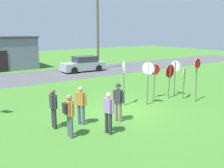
{
  "coord_description": "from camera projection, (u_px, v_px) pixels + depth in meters",
  "views": [
    {
      "loc": [
        -7.21,
        -9.51,
        4.01
      ],
      "look_at": [
        -0.15,
        0.66,
        1.3
      ],
      "focal_mm": 39.14,
      "sensor_mm": 36.0,
      "label": 1
    }
  ],
  "objects": [
    {
      "name": "person_in_blue",
      "position": [
        69.0,
        113.0,
        9.19
      ],
      "size": [
        0.36,
        0.57,
        1.69
      ],
      "color": "#4C5670",
      "rests_on": "ground"
    },
    {
      "name": "street_asphalt",
      "position": [
        43.0,
        76.0,
        22.02
      ],
      "size": [
        60.0,
        6.4,
        0.01
      ],
      "primitive_type": "cube",
      "color": "#4C4C51",
      "rests_on": "ground"
    },
    {
      "name": "stop_sign_far_back",
      "position": [
        124.0,
        76.0,
        13.09
      ],
      "size": [
        0.52,
        0.45,
        2.43
      ],
      "color": "#51664C",
      "rests_on": "ground"
    },
    {
      "name": "stop_sign_rear_left",
      "position": [
        148.0,
        76.0,
        13.22
      ],
      "size": [
        0.37,
        0.59,
        2.36
      ],
      "color": "#51664C",
      "rests_on": "ground"
    },
    {
      "name": "person_in_teal",
      "position": [
        53.0,
        106.0,
        10.09
      ],
      "size": [
        0.23,
        0.57,
        1.69
      ],
      "color": "#2D2D33",
      "rests_on": "ground"
    },
    {
      "name": "person_on_left",
      "position": [
        81.0,
        103.0,
        10.48
      ],
      "size": [
        0.36,
        0.51,
        1.69
      ],
      "color": "#4C5670",
      "rests_on": "ground"
    },
    {
      "name": "ground_plane",
      "position": [
        122.0,
        111.0,
        12.51
      ],
      "size": [
        80.0,
        80.0,
        0.0
      ],
      "primitive_type": "plane",
      "color": "#3D7528"
    },
    {
      "name": "stop_sign_nearest",
      "position": [
        184.0,
        77.0,
        14.48
      ],
      "size": [
        0.79,
        0.46,
        1.94
      ],
      "color": "#51664C",
      "rests_on": "ground"
    },
    {
      "name": "stop_sign_rear_right",
      "position": [
        175.0,
        72.0,
        15.08
      ],
      "size": [
        0.15,
        0.66,
        2.21
      ],
      "color": "#51664C",
      "rests_on": "ground"
    },
    {
      "name": "person_holding_notes",
      "position": [
        118.0,
        100.0,
        10.83
      ],
      "size": [
        0.33,
        0.54,
        1.74
      ],
      "color": "#7A6B56",
      "rests_on": "ground"
    },
    {
      "name": "person_with_sunhat",
      "position": [
        108.0,
        111.0,
        9.52
      ],
      "size": [
        0.28,
        0.56,
        1.69
      ],
      "color": "#2D2D33",
      "rests_on": "ground"
    },
    {
      "name": "stop_sign_low_front",
      "position": [
        170.0,
        75.0,
        14.52
      ],
      "size": [
        0.85,
        0.13,
        2.08
      ],
      "color": "#51664C",
      "rests_on": "ground"
    },
    {
      "name": "parked_car_on_street",
      "position": [
        83.0,
        64.0,
        24.52
      ],
      "size": [
        4.36,
        2.13,
        1.51
      ],
      "color": "#A5A8AD",
      "rests_on": "ground"
    },
    {
      "name": "utility_pole",
      "position": [
        98.0,
        27.0,
        24.97
      ],
      "size": [
        1.8,
        0.24,
        8.29
      ],
      "color": "brown",
      "rests_on": "ground"
    },
    {
      "name": "stop_sign_tallest",
      "position": [
        155.0,
        75.0,
        14.53
      ],
      "size": [
        0.63,
        0.3,
        2.1
      ],
      "color": "#51664C",
      "rests_on": "ground"
    },
    {
      "name": "stop_sign_leaning_right",
      "position": [
        197.0,
        73.0,
        13.79
      ],
      "size": [
        0.61,
        0.19,
        2.51
      ],
      "color": "#51664C",
      "rests_on": "ground"
    }
  ]
}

